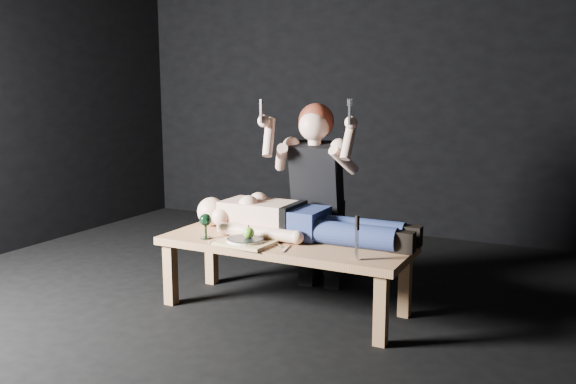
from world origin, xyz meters
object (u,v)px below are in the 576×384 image
at_px(lying_man, 301,218).
at_px(goblet, 206,226).
at_px(carving_knife, 357,238).
at_px(table, 284,276).
at_px(kneeling_woman, 320,195).
at_px(serving_tray, 245,243).

height_order(lying_man, goblet, lying_man).
xyz_separation_m(lying_man, carving_knife, (0.50, -0.34, -0.00)).
distance_m(table, goblet, 0.58).
height_order(table, kneeling_woman, kneeling_woman).
bearing_deg(lying_man, serving_tray, -124.10).
relative_size(lying_man, carving_knife, 6.01).
distance_m(table, carving_knife, 0.68).
height_order(lying_man, kneeling_woman, kneeling_woman).
bearing_deg(table, goblet, -159.54).
relative_size(lying_man, goblet, 9.34).
distance_m(serving_tray, carving_knife, 0.73).
distance_m(kneeling_woman, carving_knife, 0.88).
bearing_deg(lying_man, goblet, -148.63).
xyz_separation_m(table, kneeling_woman, (0.02, 0.50, 0.44)).
bearing_deg(kneeling_woman, carving_knife, -59.04).
height_order(lying_man, carving_knife, lying_man).
bearing_deg(lying_man, carving_knife, -33.57).
bearing_deg(table, carving_knife, -19.53).
xyz_separation_m(lying_man, kneeling_woman, (-0.02, 0.36, 0.09)).
height_order(lying_man, serving_tray, lying_man).
xyz_separation_m(table, carving_knife, (0.54, -0.20, 0.35)).
relative_size(kneeling_woman, goblet, 8.29).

